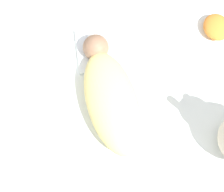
{
  "coord_description": "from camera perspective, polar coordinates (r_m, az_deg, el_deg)",
  "views": [
    {
      "loc": [
        -0.06,
        -0.42,
        1.41
      ],
      "look_at": [
        -0.0,
        -0.03,
        0.22
      ],
      "focal_mm": 50.0,
      "sensor_mm": 36.0,
      "label": 1
    }
  ],
  "objects": [
    {
      "name": "pillow",
      "position": [
        1.43,
        -19.81,
        7.05
      ],
      "size": [
        0.36,
        0.39,
        0.07
      ],
      "color": "white",
      "rests_on": "bed_mattress"
    },
    {
      "name": "burp_cloth",
      "position": [
        1.39,
        -2.62,
        8.4
      ],
      "size": [
        0.18,
        0.21,
        0.02
      ],
      "color": "white",
      "rests_on": "bed_mattress"
    },
    {
      "name": "bed_mattress",
      "position": [
        1.4,
        -0.02,
        -0.53
      ],
      "size": [
        1.24,
        0.77,
        0.17
      ],
      "color": "white",
      "rests_on": "ground_plane"
    },
    {
      "name": "swaddled_baby",
      "position": [
        1.24,
        -0.31,
        0.01
      ],
      "size": [
        0.26,
        0.54,
        0.13
      ],
      "rotation": [
        0.0,
        0.0,
        1.71
      ],
      "color": "#EFDB7F",
      "rests_on": "bed_mattress"
    },
    {
      "name": "turtle_plush",
      "position": [
        1.5,
        18.83,
        11.86
      ],
      "size": [
        0.15,
        0.13,
        0.06
      ],
      "color": "orange",
      "rests_on": "bed_mattress"
    },
    {
      "name": "ground_plane",
      "position": [
        1.47,
        -0.02,
        -1.52
      ],
      "size": [
        12.0,
        12.0,
        0.0
      ],
      "primitive_type": "plane",
      "color": "#B2A893"
    }
  ]
}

